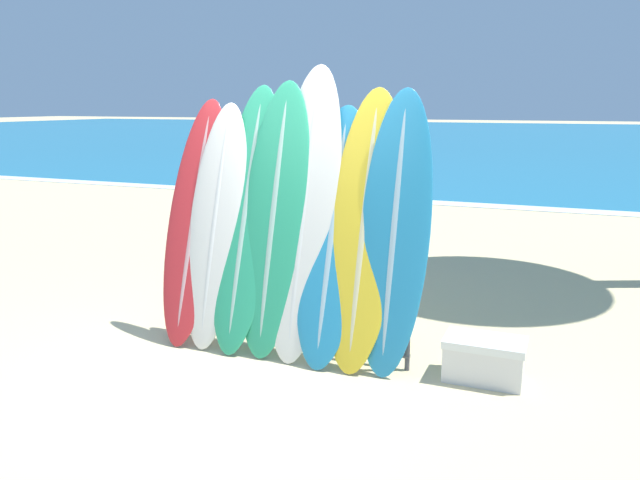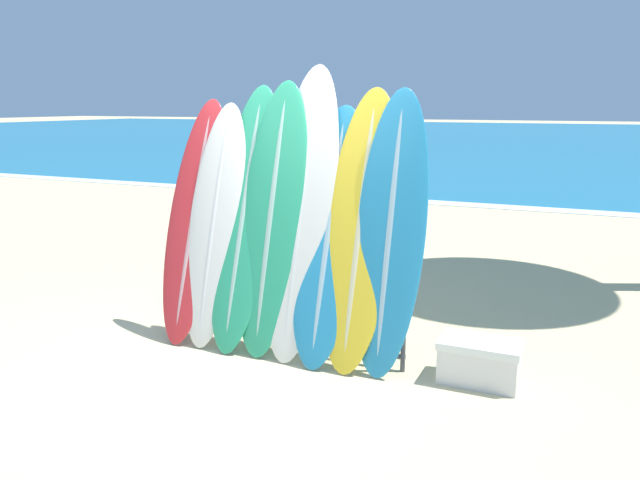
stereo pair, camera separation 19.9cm
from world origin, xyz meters
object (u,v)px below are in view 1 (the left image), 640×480
surfboard_slot_0 (195,220)px  surfboard_slot_4 (304,212)px  cooler_box (484,359)px  surfboard_slot_2 (246,217)px  surfboard_rack (285,302)px  surfboard_slot_5 (333,235)px  surfboard_slot_3 (275,218)px  surfboard_slot_7 (395,232)px  person_near_water (343,185)px  person_mid_beach (316,161)px  surfboard_slot_1 (216,224)px  surfboard_slot_6 (364,228)px

surfboard_slot_0 → surfboard_slot_4: size_ratio=0.88×
surfboard_slot_4 → cooler_box: 1.86m
surfboard_slot_2 → surfboard_slot_4: surfboard_slot_4 is taller
surfboard_slot_0 → surfboard_slot_4: (1.06, 0.03, 0.14)m
surfboard_rack → surfboard_slot_5: size_ratio=1.05×
surfboard_slot_3 → surfboard_slot_7: surfboard_slot_3 is taller
surfboard_slot_3 → cooler_box: surfboard_slot_3 is taller
surfboard_slot_4 → cooler_box: (1.53, -0.05, -1.05)m
person_near_water → person_mid_beach: person_mid_beach is taller
surfboard_slot_1 → cooler_box: (2.36, 0.01, -0.89)m
surfboard_slot_0 → surfboard_slot_6: (1.60, 0.00, 0.04)m
cooler_box → person_near_water: bearing=121.8°
surfboard_slot_2 → surfboard_slot_5: bearing=-1.3°
surfboard_slot_0 → cooler_box: size_ratio=3.52×
person_mid_beach → cooler_box: person_mid_beach is taller
surfboard_slot_3 → surfboard_slot_6: surfboard_slot_3 is taller
surfboard_slot_4 → person_near_water: bearing=105.9°
cooler_box → surfboard_slot_1: bearing=-179.8°
person_near_water → surfboard_slot_2: bearing=-116.5°
surfboard_rack → cooler_box: 1.70m
surfboard_rack → surfboard_slot_7: bearing=3.1°
surfboard_slot_0 → surfboard_slot_4: surfboard_slot_4 is taller
cooler_box → surfboard_rack: bearing=-178.3°
cooler_box → surfboard_slot_0: bearing=179.5°
surfboard_slot_3 → cooler_box: (1.80, -0.02, -0.99)m
surfboard_slot_4 → person_near_water: 4.69m
surfboard_slot_7 → person_mid_beach: size_ratio=1.24×
surfboard_slot_2 → surfboard_rack: bearing=-11.6°
surfboard_slot_6 → cooler_box: (1.00, -0.02, -0.95)m
surfboard_slot_1 → surfboard_slot_2: size_ratio=0.93×
surfboard_slot_0 → cooler_box: bearing=-0.5°
surfboard_slot_1 → surfboard_slot_5: (1.09, 0.02, -0.01)m
surfboard_slot_0 → surfboard_slot_7: surfboard_slot_7 is taller
surfboard_slot_6 → person_mid_beach: surfboard_slot_6 is taller
surfboard_rack → surfboard_slot_7: (0.93, 0.05, 0.68)m
surfboard_slot_4 → surfboard_slot_5: 0.32m
surfboard_slot_3 → person_near_water: surfboard_slot_3 is taller
surfboard_slot_6 → person_near_water: 4.88m
surfboard_rack → person_mid_beach: person_mid_beach is taller
surfboard_slot_5 → surfboard_slot_0: bearing=179.7°
surfboard_slot_2 → person_near_water: size_ratio=1.47×
surfboard_slot_1 → person_mid_beach: bearing=105.3°
surfboard_slot_1 → surfboard_slot_5: surfboard_slot_1 is taller
surfboard_slot_6 → surfboard_slot_1: bearing=-178.8°
surfboard_slot_4 → surfboard_slot_5: bearing=-8.6°
surfboard_slot_3 → person_near_water: bearing=102.7°
surfboard_slot_0 → surfboard_slot_4: bearing=1.8°
surfboard_slot_7 → person_near_water: bearing=114.5°
surfboard_slot_3 → person_mid_beach: 7.25m
surfboard_slot_2 → person_mid_beach: surfboard_slot_2 is taller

